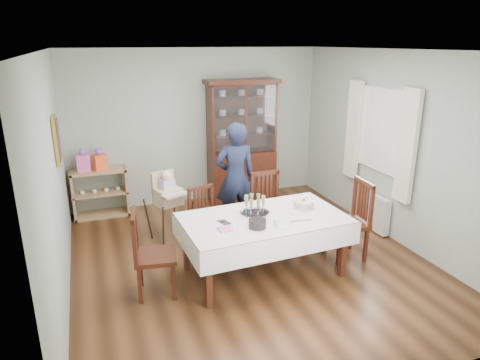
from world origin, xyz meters
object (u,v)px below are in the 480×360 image
china_cabinet (242,139)px  champagne_tray (255,208)px  chair_far_right (270,223)px  gift_bag_pink (83,161)px  chair_end_left (155,269)px  gift_bag_orange (100,160)px  sideboard (100,193)px  woman (235,178)px  dining_table (263,245)px  high_chair (169,213)px  birthday_cake (304,205)px  chair_end_right (347,235)px  chair_far_left (208,233)px

china_cabinet → champagne_tray: 2.63m
chair_far_right → gift_bag_pink: gift_bag_pink is taller
chair_end_left → gift_bag_orange: gift_bag_orange is taller
sideboard → gift_bag_orange: (0.04, -0.02, 0.56)m
chair_end_left → woman: size_ratio=0.60×
dining_table → high_chair: bearing=123.9°
gift_bag_pink → gift_bag_orange: gift_bag_pink is taller
dining_table → chair_far_right: (0.42, 0.76, -0.08)m
woman → birthday_cake: woman is taller
dining_table → chair_far_right: size_ratio=1.99×
woman → gift_bag_pink: woman is taller
sideboard → champagne_tray: (1.74, -2.52, 0.43)m
chair_end_left → gift_bag_pink: bearing=23.1°
china_cabinet → high_chair: size_ratio=2.05×
gift_bag_orange → high_chair: bearing=-56.8°
chair_end_right → woman: woman is taller
gift_bag_pink → champagne_tray: bearing=-52.2°
high_chair → gift_bag_pink: bearing=111.3°
chair_far_left → woman: bearing=28.4°
china_cabinet → woman: china_cabinet is taller
sideboard → chair_end_left: size_ratio=0.88×
woman → birthday_cake: bearing=115.9°
dining_table → champagne_tray: size_ratio=5.49×
chair_far_left → gift_bag_pink: size_ratio=2.41×
sideboard → chair_far_right: (2.23, -1.91, -0.09)m
chair_far_right → woman: bearing=116.3°
chair_end_right → champagne_tray: size_ratio=2.86×
chair_far_right → chair_end_left: (-1.78, -0.74, -0.00)m
high_chair → birthday_cake: high_chair is taller
dining_table → sideboard: (-1.80, 2.67, 0.02)m
chair_far_right → champagne_tray: (-0.49, -0.62, 0.53)m
champagne_tray → china_cabinet: bearing=73.0°
chair_far_right → high_chair: bearing=154.5°
chair_far_left → high_chair: bearing=112.6°
china_cabinet → woman: 1.45m
gift_bag_orange → chair_far_left: bearing=-55.7°
chair_far_left → high_chair: 0.72m
dining_table → chair_far_left: bearing=121.8°
chair_end_right → gift_bag_orange: 4.03m
gift_bag_pink → gift_bag_orange: 0.25m
chair_far_left → woman: (0.61, 0.56, 0.57)m
woman → champagne_tray: (-0.18, -1.21, -0.01)m
sideboard → chair_end_right: 4.03m
china_cabinet → sideboard: size_ratio=2.42×
woman → sideboard: bearing=-28.9°
dining_table → sideboard: sideboard is taller
chair_far_right → champagne_tray: 0.95m
chair_end_left → chair_end_right: 2.58m
sideboard → chair_end_left: 2.69m
china_cabinet → gift_bag_orange: 2.46m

